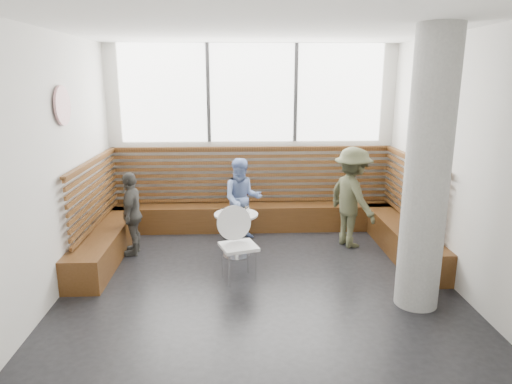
{
  "coord_description": "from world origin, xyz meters",
  "views": [
    {
      "loc": [
        -0.29,
        -5.51,
        2.65
      ],
      "look_at": [
        0.0,
        1.0,
        1.0
      ],
      "focal_mm": 32.0,
      "sensor_mm": 36.0,
      "label": 1
    }
  ],
  "objects_px": {
    "cafe_table": "(236,226)",
    "child_left": "(132,213)",
    "cafe_chair": "(239,238)",
    "adult_man": "(352,197)",
    "concrete_column": "(427,173)",
    "child_back": "(242,199)"
  },
  "relations": [
    {
      "from": "adult_man",
      "to": "child_back",
      "type": "height_order",
      "value": "adult_man"
    },
    {
      "from": "child_back",
      "to": "child_left",
      "type": "height_order",
      "value": "child_back"
    },
    {
      "from": "concrete_column",
      "to": "cafe_table",
      "type": "distance_m",
      "value": 2.9
    },
    {
      "from": "cafe_table",
      "to": "cafe_chair",
      "type": "xyz_separation_m",
      "value": [
        0.03,
        -0.78,
        0.1
      ]
    },
    {
      "from": "concrete_column",
      "to": "cafe_table",
      "type": "relative_size",
      "value": 4.76
    },
    {
      "from": "cafe_table",
      "to": "child_left",
      "type": "bearing_deg",
      "value": 173.04
    },
    {
      "from": "concrete_column",
      "to": "adult_man",
      "type": "height_order",
      "value": "concrete_column"
    },
    {
      "from": "adult_man",
      "to": "cafe_chair",
      "type": "bearing_deg",
      "value": 100.88
    },
    {
      "from": "adult_man",
      "to": "child_back",
      "type": "xyz_separation_m",
      "value": [
        -1.73,
        0.42,
        -0.12
      ]
    },
    {
      "from": "adult_man",
      "to": "child_left",
      "type": "distance_m",
      "value": 3.42
    },
    {
      "from": "concrete_column",
      "to": "child_back",
      "type": "height_order",
      "value": "concrete_column"
    },
    {
      "from": "concrete_column",
      "to": "child_left",
      "type": "distance_m",
      "value": 4.24
    },
    {
      "from": "cafe_chair",
      "to": "adult_man",
      "type": "xyz_separation_m",
      "value": [
        1.81,
        1.17,
        0.22
      ]
    },
    {
      "from": "cafe_chair",
      "to": "child_back",
      "type": "distance_m",
      "value": 1.59
    },
    {
      "from": "adult_man",
      "to": "child_left",
      "type": "bearing_deg",
      "value": 71.27
    },
    {
      "from": "cafe_chair",
      "to": "adult_man",
      "type": "distance_m",
      "value": 2.16
    },
    {
      "from": "cafe_table",
      "to": "child_left",
      "type": "distance_m",
      "value": 1.6
    },
    {
      "from": "concrete_column",
      "to": "child_left",
      "type": "relative_size",
      "value": 2.5
    },
    {
      "from": "child_back",
      "to": "cafe_table",
      "type": "bearing_deg",
      "value": -100.78
    },
    {
      "from": "cafe_chair",
      "to": "child_left",
      "type": "height_order",
      "value": "child_left"
    },
    {
      "from": "child_back",
      "to": "child_left",
      "type": "bearing_deg",
      "value": -163.33
    },
    {
      "from": "child_left",
      "to": "adult_man",
      "type": "bearing_deg",
      "value": 92.28
    }
  ]
}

